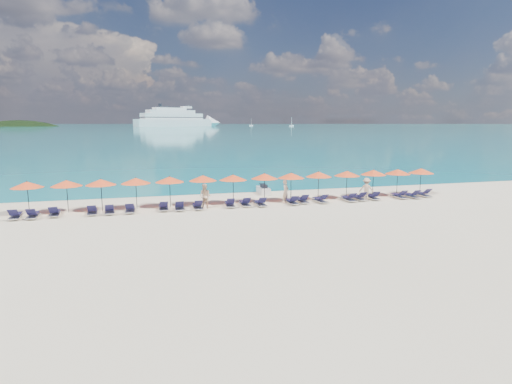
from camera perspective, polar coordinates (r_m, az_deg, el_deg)
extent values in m
plane|color=beige|center=(27.71, 1.62, -3.43)|extent=(1400.00, 1400.00, 0.00)
cube|color=#1FA9B2|center=(685.94, -14.66, 8.59)|extent=(1600.00, 1300.00, 0.01)
ellipsoid|color=black|center=(604.28, -28.80, 4.34)|extent=(162.00, 126.00, 85.50)
cube|color=white|center=(528.21, -10.89, 9.04)|extent=(94.10, 54.06, 8.65)
cone|color=white|center=(557.35, -5.64, 9.17)|extent=(25.07, 25.07, 19.03)
cube|color=white|center=(527.43, -11.08, 9.88)|extent=(75.63, 44.04, 6.92)
cube|color=white|center=(526.70, -11.27, 10.44)|extent=(59.24, 35.58, 4.33)
cube|color=white|center=(525.99, -11.45, 10.81)|extent=(40.77, 25.56, 3.03)
cube|color=black|center=(527.41, -11.08, 9.74)|extent=(76.57, 44.58, 0.78)
cube|color=black|center=(527.45, -11.09, 10.07)|extent=(74.68, 43.50, 0.78)
cylinder|color=black|center=(520.68, -12.65, 11.17)|extent=(3.81, 3.81, 4.76)
cube|color=white|center=(590.21, -0.64, 8.87)|extent=(5.15, 1.72, 1.37)
cylinder|color=white|center=(590.19, -0.64, 9.31)|extent=(0.31, 0.31, 8.59)
cube|color=white|center=(551.57, 4.76, 8.82)|extent=(6.03, 2.01, 1.61)
cylinder|color=white|center=(551.55, 4.77, 9.36)|extent=(0.36, 0.36, 10.05)
cube|color=silver|center=(36.89, 0.98, 0.23)|extent=(0.94, 2.24, 0.50)
cube|color=black|center=(36.65, 1.05, 0.76)|extent=(0.50, 0.94, 0.32)
cylinder|color=black|center=(37.34, 0.79, 1.13)|extent=(0.51, 0.08, 0.06)
imported|color=tan|center=(32.61, 3.97, 0.06)|extent=(0.75, 0.74, 1.74)
imported|color=tan|center=(30.64, -6.79, -0.57)|extent=(0.98, 0.90, 1.76)
imported|color=tan|center=(34.90, 14.51, 0.41)|extent=(1.25, 1.02, 1.75)
cylinder|color=black|center=(32.17, -28.10, -0.75)|extent=(0.05, 0.05, 2.20)
cone|color=#FF501F|center=(32.04, -28.22, 0.87)|extent=(2.10, 2.10, 0.42)
sphere|color=black|center=(32.02, -28.25, 1.26)|extent=(0.08, 0.08, 0.08)
cylinder|color=black|center=(31.75, -23.85, -0.57)|extent=(0.05, 0.05, 2.20)
cone|color=#FF501F|center=(31.61, -23.96, 1.08)|extent=(2.10, 2.10, 0.42)
sphere|color=black|center=(31.58, -23.99, 1.47)|extent=(0.08, 0.08, 0.08)
cylinder|color=black|center=(31.45, -19.89, -0.41)|extent=(0.05, 0.05, 2.20)
cone|color=#FF501F|center=(31.32, -19.99, 1.25)|extent=(2.10, 2.10, 0.42)
sphere|color=black|center=(31.29, -20.01, 1.65)|extent=(0.08, 0.08, 0.08)
cylinder|color=black|center=(31.41, -15.67, -0.21)|extent=(0.05, 0.05, 2.20)
cone|color=#FF501F|center=(31.27, -15.74, 1.46)|extent=(2.10, 2.10, 0.42)
sphere|color=black|center=(31.25, -15.76, 1.86)|extent=(0.08, 0.08, 0.08)
cylinder|color=black|center=(31.56, -11.40, 0.00)|extent=(0.05, 0.05, 2.20)
cone|color=#FF501F|center=(31.42, -11.45, 1.66)|extent=(2.10, 2.10, 0.42)
sphere|color=black|center=(31.40, -11.46, 2.06)|extent=(0.08, 0.08, 0.08)
cylinder|color=black|center=(31.89, -7.06, 0.22)|extent=(0.05, 0.05, 2.20)
cone|color=#FF501F|center=(31.76, -7.09, 1.85)|extent=(2.10, 2.10, 0.42)
sphere|color=black|center=(31.73, -7.10, 2.25)|extent=(0.08, 0.08, 0.08)
cylinder|color=black|center=(32.06, -3.05, 0.32)|extent=(0.05, 0.05, 2.20)
cone|color=#FF501F|center=(31.93, -3.07, 1.95)|extent=(2.10, 2.10, 0.42)
sphere|color=black|center=(31.90, -3.07, 2.35)|extent=(0.08, 0.08, 0.08)
cylinder|color=black|center=(32.78, 1.14, 0.53)|extent=(0.05, 0.05, 2.20)
cone|color=#FF501F|center=(32.65, 1.15, 2.13)|extent=(2.10, 2.10, 0.42)
sphere|color=black|center=(32.62, 1.15, 2.51)|extent=(0.08, 0.08, 0.08)
cylinder|color=black|center=(33.29, 4.69, 0.64)|extent=(0.05, 0.05, 2.20)
cone|color=#FF501F|center=(33.16, 4.71, 2.21)|extent=(2.10, 2.10, 0.42)
sphere|color=black|center=(33.14, 4.71, 2.59)|extent=(0.08, 0.08, 0.08)
cylinder|color=black|center=(34.25, 8.32, 0.82)|extent=(0.05, 0.05, 2.20)
cone|color=#FF501F|center=(34.13, 8.35, 2.35)|extent=(2.10, 2.10, 0.42)
sphere|color=black|center=(34.10, 8.36, 2.72)|extent=(0.08, 0.08, 0.08)
cylinder|color=black|center=(35.22, 11.99, 0.95)|extent=(0.05, 0.05, 2.20)
cone|color=#FF501F|center=(35.10, 12.04, 2.43)|extent=(2.10, 2.10, 0.42)
sphere|color=black|center=(35.07, 12.06, 2.79)|extent=(0.08, 0.08, 0.08)
cylinder|color=black|center=(36.49, 15.33, 1.11)|extent=(0.05, 0.05, 2.20)
cone|color=#FF501F|center=(36.38, 15.40, 2.54)|extent=(2.10, 2.10, 0.42)
sphere|color=black|center=(36.35, 15.41, 2.89)|extent=(0.08, 0.08, 0.08)
cylinder|color=black|center=(37.57, 18.31, 1.20)|extent=(0.05, 0.05, 2.20)
cone|color=#FF501F|center=(37.45, 18.38, 2.59)|extent=(2.10, 2.10, 0.42)
sphere|color=black|center=(37.43, 18.40, 2.92)|extent=(0.08, 0.08, 0.08)
cylinder|color=black|center=(38.88, 21.08, 1.30)|extent=(0.05, 0.05, 2.20)
cone|color=#FF501F|center=(38.77, 21.16, 2.65)|extent=(2.10, 2.10, 0.42)
sphere|color=black|center=(38.75, 21.18, 2.97)|extent=(0.08, 0.08, 0.08)
cube|color=silver|center=(31.33, -29.41, -2.89)|extent=(0.69, 1.72, 0.06)
cube|color=#18153A|center=(31.54, -29.34, -2.51)|extent=(0.60, 1.12, 0.04)
cube|color=#18153A|center=(30.72, -29.67, -2.35)|extent=(0.57, 0.56, 0.43)
cube|color=silver|center=(31.01, -27.58, -2.86)|extent=(0.69, 1.72, 0.06)
cube|color=#18153A|center=(31.22, -27.53, -2.48)|extent=(0.59, 1.12, 0.04)
cube|color=#18153A|center=(30.40, -27.82, -2.32)|extent=(0.57, 0.56, 0.43)
cube|color=silver|center=(31.03, -25.25, -2.68)|extent=(0.72, 1.73, 0.06)
cube|color=#18153A|center=(31.25, -25.22, -2.30)|extent=(0.61, 1.13, 0.04)
cube|color=#18153A|center=(30.42, -25.42, -2.13)|extent=(0.58, 0.57, 0.43)
cube|color=silver|center=(30.60, -20.98, -2.56)|extent=(0.72, 1.73, 0.06)
cube|color=#18153A|center=(30.81, -20.99, -2.18)|extent=(0.62, 1.13, 0.04)
cube|color=#18153A|center=(29.98, -21.07, -2.00)|extent=(0.58, 0.57, 0.43)
cube|color=silver|center=(30.48, -18.94, -2.49)|extent=(0.74, 1.74, 0.06)
cube|color=#18153A|center=(30.70, -18.96, -2.11)|extent=(0.63, 1.14, 0.04)
cube|color=#18153A|center=(29.86, -18.98, -1.93)|extent=(0.59, 0.57, 0.43)
cube|color=silver|center=(30.43, -16.41, -2.38)|extent=(0.67, 1.72, 0.06)
cube|color=#18153A|center=(30.65, -16.40, -1.99)|extent=(0.58, 1.12, 0.04)
cube|color=#18153A|center=(29.82, -16.50, -1.82)|extent=(0.57, 0.55, 0.43)
cube|color=silver|center=(30.59, -12.22, -2.15)|extent=(0.63, 1.71, 0.06)
cube|color=#18153A|center=(30.81, -12.25, -1.76)|extent=(0.56, 1.10, 0.04)
cube|color=#18153A|center=(29.98, -12.20, -1.58)|extent=(0.55, 0.54, 0.43)
cube|color=silver|center=(30.47, -10.16, -2.13)|extent=(0.72, 1.73, 0.06)
cube|color=#18153A|center=(30.68, -10.19, -1.74)|extent=(0.62, 1.13, 0.04)
cube|color=#18153A|center=(29.85, -10.16, -1.56)|extent=(0.58, 0.57, 0.43)
cube|color=silver|center=(30.58, -7.80, -2.03)|extent=(0.65, 1.71, 0.06)
cube|color=#18153A|center=(30.79, -7.86, -1.64)|extent=(0.57, 1.11, 0.04)
cube|color=#18153A|center=(29.96, -7.70, -1.46)|extent=(0.56, 0.55, 0.43)
cube|color=silver|center=(31.15, -3.51, -1.74)|extent=(0.79, 1.75, 0.06)
cube|color=#18153A|center=(31.36, -3.56, -1.37)|extent=(0.66, 1.15, 0.04)
cube|color=#18153A|center=(30.53, -3.41, -1.19)|extent=(0.60, 0.59, 0.43)
cube|color=silver|center=(31.39, -1.49, -1.64)|extent=(0.64, 1.71, 0.06)
cube|color=#18153A|center=(31.60, -1.60, -1.27)|extent=(0.56, 1.11, 0.04)
cube|color=#18153A|center=(30.78, -1.27, -1.08)|extent=(0.56, 0.54, 0.43)
cube|color=silver|center=(31.43, 0.58, -1.63)|extent=(0.63, 1.70, 0.06)
cube|color=#18153A|center=(31.64, 0.45, -1.26)|extent=(0.55, 1.10, 0.04)
cube|color=#18153A|center=(30.84, 0.86, -1.07)|extent=(0.55, 0.54, 0.43)
cube|color=silver|center=(32.18, 4.81, -1.40)|extent=(0.64, 1.71, 0.06)
cube|color=#18153A|center=(32.38, 4.67, -1.04)|extent=(0.56, 1.11, 0.04)
cube|color=#18153A|center=(31.59, 5.14, -0.85)|extent=(0.56, 0.54, 0.43)
cube|color=silver|center=(32.80, 6.18, -1.21)|extent=(0.71, 1.73, 0.06)
cube|color=#18153A|center=(33.01, 6.05, -0.86)|extent=(0.61, 1.13, 0.04)
cube|color=#18153A|center=(32.22, 6.50, -0.67)|extent=(0.58, 0.57, 0.43)
cube|color=silver|center=(33.05, 8.56, -1.18)|extent=(0.76, 1.74, 0.06)
cube|color=#18153A|center=(33.24, 8.36, -0.84)|extent=(0.64, 1.14, 0.04)
cube|color=#18153A|center=(32.51, 9.04, -0.64)|extent=(0.59, 0.58, 0.43)
cube|color=silver|center=(34.05, 12.21, -0.98)|extent=(0.69, 1.72, 0.06)
cube|color=#18153A|center=(34.24, 12.01, -0.65)|extent=(0.59, 1.12, 0.04)
cube|color=#18153A|center=(33.51, 12.70, -0.45)|extent=(0.57, 0.56, 0.43)
cube|color=silver|center=(34.70, 13.56, -0.84)|extent=(0.67, 1.72, 0.06)
cube|color=#18153A|center=(34.89, 13.38, -0.51)|extent=(0.58, 1.11, 0.04)
cube|color=#18153A|center=(34.15, 14.00, -0.32)|extent=(0.56, 0.55, 0.43)
cube|color=silver|center=(35.26, 15.27, -0.75)|extent=(0.78, 1.75, 0.06)
cube|color=#18153A|center=(35.46, 15.12, -0.43)|extent=(0.66, 1.15, 0.04)
cube|color=#18153A|center=(34.70, 15.68, -0.24)|extent=(0.60, 0.59, 0.43)
cube|color=silver|center=(36.43, 18.51, -0.59)|extent=(0.62, 1.70, 0.06)
cube|color=#18153A|center=(36.60, 18.31, -0.28)|extent=(0.55, 1.10, 0.04)
cube|color=#18153A|center=(35.91, 19.03, -0.09)|extent=(0.55, 0.54, 0.43)
cube|color=silver|center=(36.93, 20.00, -0.54)|extent=(0.69, 1.73, 0.06)
cube|color=#18153A|center=(37.10, 19.78, -0.23)|extent=(0.60, 1.12, 0.04)
cube|color=#18153A|center=(36.44, 20.56, -0.04)|extent=(0.57, 0.56, 0.43)
cube|color=silver|center=(37.91, 21.33, -0.37)|extent=(0.68, 1.72, 0.06)
cube|color=#18153A|center=(38.07, 21.12, -0.08)|extent=(0.59, 1.12, 0.04)
cube|color=#18153A|center=(37.42, 21.89, 0.11)|extent=(0.57, 0.56, 0.43)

